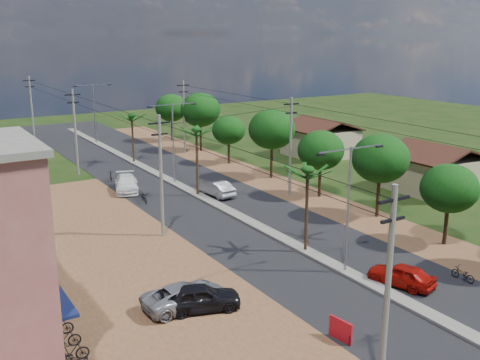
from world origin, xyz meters
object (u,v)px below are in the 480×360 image
object	(u,v)px
car_parked_dark	(201,298)
car_red_near	(401,275)
moto_rider_east	(463,275)
roadside_sign	(341,330)
car_parked_silver	(185,296)
car_white_far	(127,184)
car_silver_mid	(217,189)

from	to	relation	value
car_parked_dark	car_red_near	bearing A→B (deg)	-89.60
moto_rider_east	roadside_sign	distance (m)	10.95
car_red_near	moto_rider_east	world-z (taller)	car_red_near
car_parked_silver	car_parked_dark	bearing A→B (deg)	-146.31
moto_rider_east	car_red_near	bearing A→B (deg)	-22.40
roadside_sign	car_white_far	bearing A→B (deg)	80.24
car_parked_dark	car_silver_mid	bearing A→B (deg)	-14.21
car_parked_silver	car_parked_dark	xyz separation A→B (m)	(0.54, -0.75, 0.07)
car_red_near	car_white_far	world-z (taller)	car_white_far
moto_rider_east	car_silver_mid	bearing A→B (deg)	-81.88
car_red_near	car_parked_dark	size ratio (longest dim) A/B	0.91
car_parked_silver	roadside_sign	xyz separation A→B (m)	(4.87, -7.05, -0.10)
car_parked_silver	roadside_sign	distance (m)	8.57
car_white_far	roadside_sign	size ratio (longest dim) A/B	3.66
car_red_near	car_silver_mid	size ratio (longest dim) A/B	0.94
car_parked_dark	car_white_far	bearing A→B (deg)	5.79
car_red_near	car_parked_silver	distance (m)	12.76
car_white_far	roadside_sign	bearing A→B (deg)	-73.41
car_red_near	car_parked_silver	bearing A→B (deg)	-37.22
car_white_far	roadside_sign	distance (m)	30.92
car_parked_silver	moto_rider_east	size ratio (longest dim) A/B	3.01
car_red_near	car_white_far	distance (m)	28.84
car_parked_dark	roadside_sign	size ratio (longest dim) A/B	3.14
car_white_far	car_parked_silver	world-z (taller)	car_white_far
car_parked_dark	moto_rider_east	distance (m)	15.99
car_red_near	car_parked_silver	world-z (taller)	car_red_near
car_red_near	moto_rider_east	distance (m)	3.99
car_white_far	moto_rider_east	bearing A→B (deg)	-53.14
car_red_near	car_parked_dark	bearing A→B (deg)	-34.71
car_silver_mid	car_white_far	bearing A→B (deg)	-46.26
car_silver_mid	car_parked_silver	xyz separation A→B (m)	(-12.04, -18.02, -0.03)
car_parked_silver	moto_rider_east	world-z (taller)	car_parked_silver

